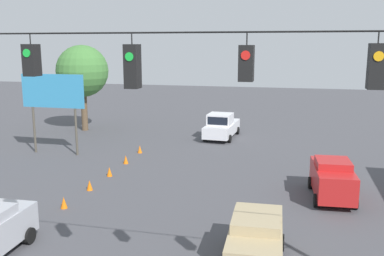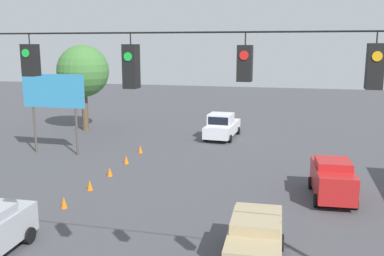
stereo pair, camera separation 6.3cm
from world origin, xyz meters
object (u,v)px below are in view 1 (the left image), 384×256
object	(u,v)px
traffic_cone_fourth	(109,172)
roadside_billboard	(53,96)
overhead_signal_span	(133,129)
tree_horizon_left	(82,71)
traffic_cone_third	(90,185)
traffic_cone_fifth	(126,160)
traffic_cone_second	(64,203)
sedan_tan_crossing_near	(256,240)
traffic_cone_farthest	(140,149)
sedan_red_oncoming_far	(332,178)
traffic_cone_nearest	(23,227)
pickup_truck_white_withflow_deep	(221,126)

from	to	relation	value
traffic_cone_fourth	roadside_billboard	world-z (taller)	roadside_billboard
overhead_signal_span	tree_horizon_left	size ratio (longest dim) A/B	2.64
overhead_signal_span	tree_horizon_left	distance (m)	29.19
traffic_cone_third	roadside_billboard	size ratio (longest dim) A/B	0.10
traffic_cone_third	traffic_cone_fifth	bearing A→B (deg)	-88.77
traffic_cone_second	sedan_tan_crossing_near	bearing A→B (deg)	160.44
traffic_cone_fourth	traffic_cone_farthest	size ratio (longest dim) A/B	1.00
traffic_cone_farthest	overhead_signal_span	bearing A→B (deg)	110.41
overhead_signal_span	roadside_billboard	xyz separation A→B (m)	(12.63, -16.96, -1.49)
traffic_cone_second	sedan_red_oncoming_far	bearing A→B (deg)	-160.37
sedan_red_oncoming_far	tree_horizon_left	world-z (taller)	tree_horizon_left
traffic_cone_third	tree_horizon_left	size ratio (longest dim) A/B	0.07
traffic_cone_second	traffic_cone_fourth	size ratio (longest dim) A/B	1.00
overhead_signal_span	sedan_red_oncoming_far	xyz separation A→B (m)	(-5.76, -12.17, -4.61)
traffic_cone_fifth	tree_horizon_left	distance (m)	13.35
overhead_signal_span	traffic_cone_fifth	distance (m)	17.92
traffic_cone_nearest	traffic_cone_fifth	world-z (taller)	same
pickup_truck_white_withflow_deep	traffic_cone_fourth	xyz separation A→B (m)	(4.62, 12.00, -0.70)
overhead_signal_span	traffic_cone_third	distance (m)	13.46
traffic_cone_fourth	traffic_cone_farthest	world-z (taller)	same
sedan_red_oncoming_far	traffic_cone_fourth	distance (m)	12.50
sedan_tan_crossing_near	traffic_cone_third	size ratio (longest dim) A/B	7.88
overhead_signal_span	sedan_red_oncoming_far	bearing A→B (deg)	-115.32
traffic_cone_fourth	traffic_cone_fifth	size ratio (longest dim) A/B	1.00
traffic_cone_fourth	roadside_billboard	distance (m)	8.17
traffic_cone_fourth	roadside_billboard	xyz separation A→B (m)	(5.93, -4.06, 3.88)
traffic_cone_farthest	tree_horizon_left	size ratio (longest dim) A/B	0.07
pickup_truck_white_withflow_deep	roadside_billboard	xyz separation A→B (m)	(10.55, 7.95, 3.18)
sedan_tan_crossing_near	traffic_cone_farthest	xyz separation A→B (m)	(9.57, -14.14, -0.71)
sedan_red_oncoming_far	traffic_cone_third	size ratio (longest dim) A/B	7.76
pickup_truck_white_withflow_deep	sedan_red_oncoming_far	size ratio (longest dim) A/B	1.25
sedan_tan_crossing_near	traffic_cone_third	xyz separation A→B (m)	(9.35, -5.96, -0.71)
traffic_cone_nearest	traffic_cone_second	distance (m)	2.92
traffic_cone_second	traffic_cone_farthest	bearing A→B (deg)	-88.82
traffic_cone_second	traffic_cone_nearest	bearing A→B (deg)	87.02
traffic_cone_third	roadside_billboard	xyz separation A→B (m)	(5.94, -6.59, 3.88)
sedan_tan_crossing_near	roadside_billboard	world-z (taller)	roadside_billboard
traffic_cone_fourth	traffic_cone_farthest	bearing A→B (deg)	-87.89
sedan_red_oncoming_far	tree_horizon_left	bearing A→B (deg)	-32.58
sedan_tan_crossing_near	traffic_cone_second	xyz separation A→B (m)	(9.35, -3.32, -0.71)
overhead_signal_span	sedan_tan_crossing_near	world-z (taller)	overhead_signal_span
traffic_cone_farthest	sedan_red_oncoming_far	bearing A→B (deg)	153.27
traffic_cone_second	traffic_cone_farthest	distance (m)	10.82
pickup_truck_white_withflow_deep	tree_horizon_left	bearing A→B (deg)	-1.44
sedan_tan_crossing_near	sedan_red_oncoming_far	bearing A→B (deg)	-111.74
traffic_cone_second	traffic_cone_fourth	distance (m)	5.18
pickup_truck_white_withflow_deep	traffic_cone_farthest	world-z (taller)	pickup_truck_white_withflow_deep
traffic_cone_nearest	tree_horizon_left	xyz separation A→B (m)	(7.84, -20.41, 5.03)
tree_horizon_left	overhead_signal_span	bearing A→B (deg)	120.18
traffic_cone_third	traffic_cone_fifth	world-z (taller)	same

